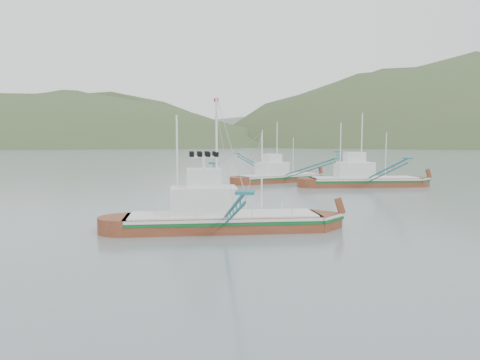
{
  "coord_description": "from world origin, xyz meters",
  "views": [
    {
      "loc": [
        3.27,
        -35.19,
        6.86
      ],
      "look_at": [
        0.0,
        6.0,
        3.2
      ],
      "focal_mm": 35.0,
      "sensor_mm": 36.0,
      "label": 1
    }
  ],
  "objects": [
    {
      "name": "headland_left",
      "position": [
        -180.0,
        360.0,
        0.0
      ],
      "size": [
        448.0,
        308.0,
        210.0
      ],
      "primitive_type": "ellipsoid",
      "color": "#384B27",
      "rests_on": "ground"
    },
    {
      "name": "main_boat",
      "position": [
        -0.9,
        -0.76,
        1.87
      ],
      "size": [
        15.01,
        26.06,
        10.66
      ],
      "rotation": [
        0.0,
        0.0,
        0.19
      ],
      "color": "maroon",
      "rests_on": "ground"
    },
    {
      "name": "bg_boat_right",
      "position": [
        15.66,
        33.08,
        1.86
      ],
      "size": [
        15.94,
        27.83,
        11.35
      ],
      "rotation": [
        0.0,
        0.0,
        0.16
      ],
      "color": "maroon",
      "rests_on": "ground"
    },
    {
      "name": "bg_boat_far",
      "position": [
        3.54,
        38.92,
        2.19
      ],
      "size": [
        19.03,
        22.49,
        10.26
      ],
      "rotation": [
        0.0,
        0.0,
        0.64
      ],
      "color": "maroon",
      "rests_on": "ground"
    },
    {
      "name": "ridge_distant",
      "position": [
        30.0,
        560.0,
        0.0
      ],
      "size": [
        960.0,
        400.0,
        240.0
      ],
      "primitive_type": "ellipsoid",
      "color": "slate",
      "rests_on": "ground"
    },
    {
      "name": "ground",
      "position": [
        0.0,
        0.0,
        0.0
      ],
      "size": [
        1200.0,
        1200.0,
        0.0
      ],
      "primitive_type": "plane",
      "color": "slate",
      "rests_on": "ground"
    }
  ]
}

